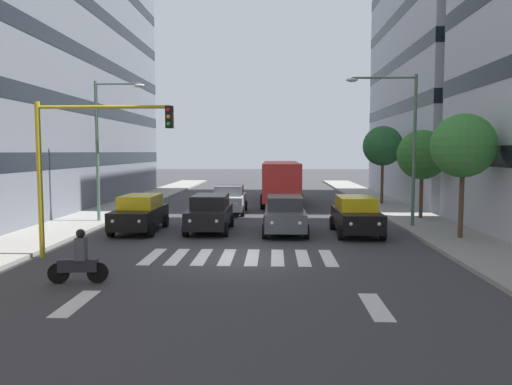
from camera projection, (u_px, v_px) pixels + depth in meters
name	position (u px, v px, depth m)	size (l,w,h in m)	color
ground_plane	(240.00, 257.00, 17.54)	(180.00, 180.00, 0.00)	#38383A
sidewalk_left	(495.00, 257.00, 17.21)	(3.16, 90.00, 0.15)	gray
building_right_block_0	(28.00, 64.00, 34.12)	(10.76, 29.29, 19.69)	slate
crosswalk_markings	(240.00, 257.00, 17.54)	(6.75, 2.80, 0.01)	silver
lane_arrow_0	(376.00, 306.00, 11.93)	(0.50, 2.20, 0.01)	silver
lane_arrow_1	(76.00, 303.00, 12.20)	(0.50, 2.20, 0.01)	silver
car_0	(356.00, 215.00, 22.35)	(2.02, 4.44, 1.72)	black
car_1	(285.00, 214.00, 22.64)	(2.02, 4.44, 1.72)	#474C51
car_2	(210.00, 213.00, 23.23)	(2.02, 4.44, 1.72)	black
car_3	(140.00, 213.00, 23.14)	(2.02, 4.44, 1.72)	black
car_row2_0	(229.00, 199.00, 30.02)	(2.02, 4.44, 1.72)	#B2B7BC
bus_behind_traffic	(281.00, 178.00, 35.68)	(2.78, 10.50, 3.00)	red
motorcycle_with_rider	(79.00, 261.00, 14.00)	(1.70, 0.39, 1.57)	black
traffic_light_gantry	(78.00, 152.00, 17.06)	(4.83, 0.36, 5.50)	#AD991E
street_lamp_left	(403.00, 133.00, 23.67)	(3.42, 0.28, 7.30)	#4C6B56
street_lamp_right	(105.00, 137.00, 25.47)	(2.64, 0.28, 7.25)	#4C6B56
street_tree_0	(463.00, 146.00, 20.36)	(2.66, 2.66, 5.20)	#513823
street_tree_1	(422.00, 155.00, 26.60)	(2.70, 2.70, 4.80)	#513823
street_tree_2	(383.00, 146.00, 34.20)	(2.78, 2.78, 5.41)	#513823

